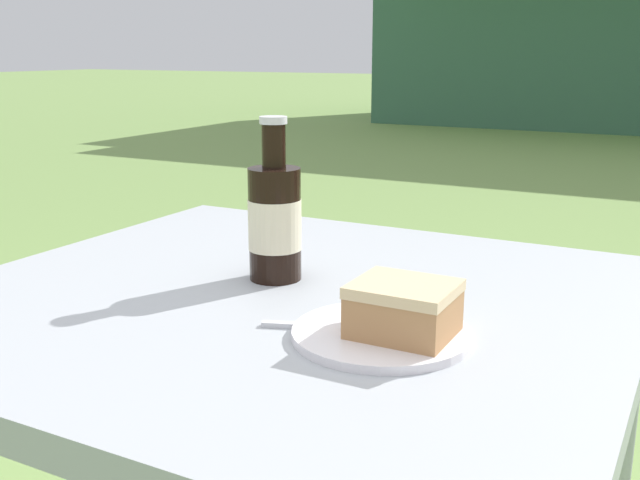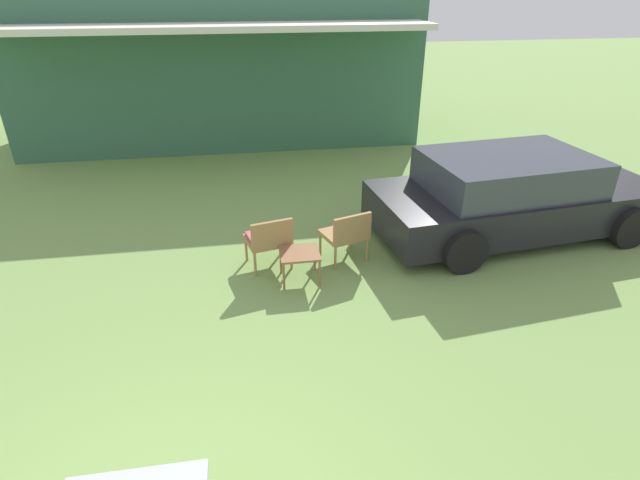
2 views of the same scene
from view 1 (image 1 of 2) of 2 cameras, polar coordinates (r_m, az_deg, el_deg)
patio_table at (r=1.03m, az=-2.65°, el=-7.54°), size 0.89×0.84×0.72m
cake_on_plate at (r=0.84m, az=5.69°, el=-6.01°), size 0.20×0.20×0.07m
cola_bottle_near at (r=1.04m, az=-3.46°, el=1.58°), size 0.07×0.07×0.23m
fork at (r=0.87m, az=1.04°, el=-6.68°), size 0.16×0.07×0.01m
loose_bottle_cap at (r=1.07m, az=-3.17°, el=-2.47°), size 0.03×0.03×0.01m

